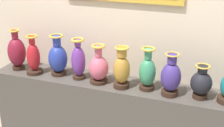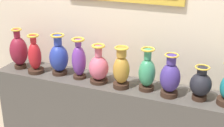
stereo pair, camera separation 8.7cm
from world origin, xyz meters
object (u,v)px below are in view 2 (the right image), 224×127
Objects in this scene: vase_burgundy at (19,51)px; vase_crimson at (35,57)px; vase_violet at (79,60)px; vase_ochre at (121,70)px; vase_jade at (147,72)px; vase_rose at (99,68)px; vase_indigo at (170,78)px; vase_onyx at (201,84)px; vase_cobalt at (59,57)px.

vase_burgundy reaches higher than vase_crimson.
vase_violet reaches higher than vase_ochre.
vase_jade is at bearing 2.23° from vase_crimson.
vase_rose is (0.86, -0.01, -0.04)m from vase_burgundy.
vase_rose is at bearing -178.08° from vase_jade.
vase_burgundy is 1.50m from vase_indigo.
vase_crimson reaches higher than vase_rose.
vase_jade is (0.64, -0.00, -0.02)m from vase_violet.
vase_crimson reaches higher than vase_onyx.
vase_burgundy is 1.74m from vase_onyx.
vase_violet is at bearing 179.59° from vase_onyx.
vase_cobalt is 0.22m from vase_violet.
vase_rose is 1.24× the size of vase_onyx.
vase_indigo is at bearing 0.17° from vase_crimson.
vase_burgundy is 1.42× the size of vase_onyx.
vase_violet is 0.21m from vase_rose.
vase_cobalt reaches higher than vase_ochre.
vase_rose is (0.20, -0.02, -0.04)m from vase_violet.
vase_crimson is 1.09m from vase_jade.
vase_violet is at bearing 175.55° from vase_rose.
vase_indigo is 0.24m from vase_onyx.
vase_crimson is at bearing -174.43° from vase_violet.
vase_cobalt is 1.06m from vase_indigo.
vase_rose is at bearing -179.48° from vase_onyx.
vase_jade reaches higher than vase_onyx.
vase_burgundy is at bearing -177.47° from vase_cobalt.
vase_rose is at bearing 177.88° from vase_indigo.
vase_ochre is at bearing -5.56° from vase_violet.
vase_ochre is (0.43, -0.04, -0.01)m from vase_violet.
vase_cobalt is at bearing 179.15° from vase_onyx.
vase_burgundy is 1.08× the size of vase_jade.
vase_jade is 1.32× the size of vase_onyx.
vase_indigo is (1.50, -0.03, -0.02)m from vase_burgundy.
vase_indigo reaches higher than vase_rose.
vase_cobalt is at bearing 176.29° from vase_rose.
vase_jade is 0.44m from vase_onyx.
vase_onyx is (0.44, -0.01, -0.03)m from vase_jade.
vase_burgundy is 0.44m from vase_cobalt.
vase_violet is 0.64m from vase_jade.
vase_cobalt is 0.86m from vase_jade.
vase_indigo is at bearing -10.64° from vase_jade.
vase_onyx is at bearing -0.86° from vase_jade.
vase_cobalt is 1.05× the size of vase_ochre.
vase_jade is at bearing -0.84° from vase_cobalt.
vase_crimson is at bearing -177.77° from vase_jade.
vase_burgundy is 1.08m from vase_ochre.
vase_violet is 1.05× the size of vase_indigo.
vase_jade is (0.44, 0.01, 0.02)m from vase_rose.
vase_burgundy reaches higher than vase_jade.
vase_indigo is at bearing -172.40° from vase_onyx.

